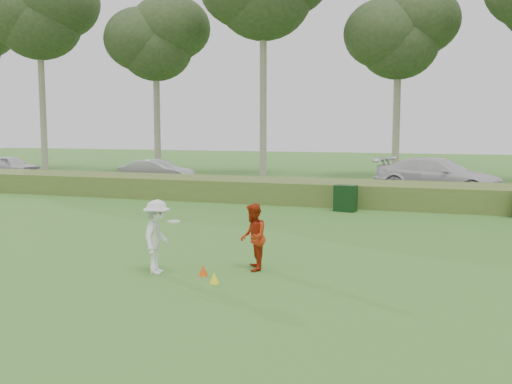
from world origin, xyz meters
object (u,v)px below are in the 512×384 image
(player_white, at_px, (157,237))
(car_mid, at_px, (157,172))
(utility_cabinet, at_px, (345,198))
(player_red, at_px, (253,237))
(car_right, at_px, (439,176))
(cone_yellow, at_px, (214,278))
(cone_orange, at_px, (203,270))
(car_left, at_px, (11,166))

(player_white, relative_size, car_mid, 0.39)
(player_white, bearing_deg, utility_cabinet, -21.86)
(player_red, height_order, car_mid, player_red)
(car_right, bearing_deg, cone_yellow, -174.52)
(player_red, relative_size, utility_cabinet, 1.50)
(cone_orange, distance_m, utility_cabinet, 10.29)
(player_red, bearing_deg, car_right, 148.73)
(utility_cabinet, height_order, car_left, car_left)
(car_left, bearing_deg, car_mid, -92.55)
(car_right, bearing_deg, car_left, 104.68)
(car_mid, relative_size, car_right, 0.70)
(car_mid, bearing_deg, car_left, 82.60)
(car_left, height_order, car_mid, car_mid)
(cone_orange, bearing_deg, car_mid, 121.50)
(cone_orange, bearing_deg, player_red, 42.94)
(cone_yellow, xyz_separation_m, car_left, (-21.75, 18.63, 0.60))
(car_left, distance_m, car_mid, 11.31)
(utility_cabinet, xyz_separation_m, car_mid, (-11.32, 6.27, 0.24))
(player_red, relative_size, car_left, 0.38)
(cone_orange, relative_size, cone_yellow, 1.01)
(player_red, distance_m, cone_orange, 1.31)
(player_white, height_order, car_mid, player_white)
(utility_cabinet, relative_size, car_right, 0.17)
(car_left, bearing_deg, cone_orange, -124.56)
(player_white, relative_size, car_left, 0.41)
(player_white, bearing_deg, player_red, -73.45)
(player_red, relative_size, cone_yellow, 6.46)
(cone_orange, bearing_deg, cone_yellow, -46.62)
(utility_cabinet, bearing_deg, cone_yellow, -82.33)
(utility_cabinet, bearing_deg, car_mid, 162.76)
(car_left, bearing_deg, player_red, -122.22)
(cone_yellow, bearing_deg, player_red, 73.25)
(cone_yellow, bearing_deg, car_mid, 121.90)
(player_red, bearing_deg, cone_orange, -65.50)
(car_left, xyz_separation_m, car_mid, (11.18, -1.66, 0.01))
(cone_yellow, bearing_deg, utility_cabinet, 85.94)
(car_mid, xyz_separation_m, car_right, (14.50, -0.11, 0.17))
(player_red, bearing_deg, car_left, -146.55)
(player_red, xyz_separation_m, car_mid, (-10.95, 15.70, -0.01))
(player_white, distance_m, car_mid, 18.94)
(car_left, xyz_separation_m, car_right, (25.68, -1.77, 0.19))
(car_mid, bearing_deg, cone_orange, -147.47)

